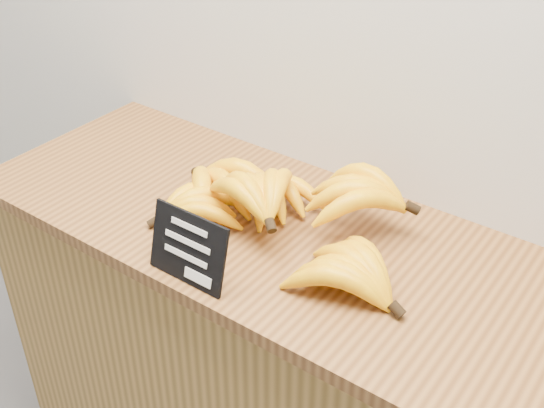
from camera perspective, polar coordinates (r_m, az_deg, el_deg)
The scene contains 4 objects.
counter at distance 1.71m, azimuth 1.02°, elevation -15.38°, with size 1.39×0.50×0.90m, color #A37934.
counter_top at distance 1.39m, azimuth 1.21°, elevation -2.69°, with size 1.40×0.54×0.03m, color brown.
chalkboard_sign at distance 1.23m, azimuth -7.06°, elevation -3.69°, with size 0.17×0.01×0.13m, color black.
banana_pile at distance 1.35m, azimuth 0.62°, elevation -0.25°, with size 0.59×0.40×0.13m.
Camera 1 is at (0.45, 1.82, 1.74)m, focal length 45.00 mm.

